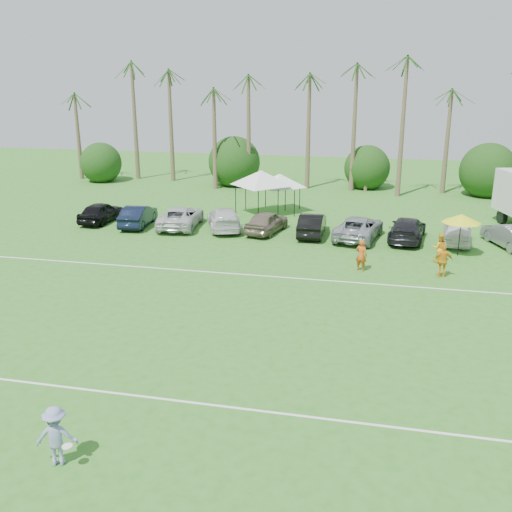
# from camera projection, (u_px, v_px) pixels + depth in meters

# --- Properties ---
(ground) EXTENTS (120.00, 120.00, 0.00)m
(ground) POSITION_uv_depth(u_px,v_px,m) (103.00, 432.00, 16.18)
(ground) COLOR #307021
(ground) RESTS_ON ground
(field_lines) EXTENTS (80.00, 12.10, 0.01)m
(field_lines) POSITION_uv_depth(u_px,v_px,m) (193.00, 320.00, 23.63)
(field_lines) COLOR white
(field_lines) RESTS_ON ground
(palm_tree_0) EXTENTS (2.40, 2.40, 8.90)m
(palm_tree_0) POSITION_uv_depth(u_px,v_px,m) (69.00, 101.00, 53.83)
(palm_tree_0) COLOR brown
(palm_tree_0) RESTS_ON ground
(palm_tree_1) EXTENTS (2.40, 2.40, 9.90)m
(palm_tree_1) POSITION_uv_depth(u_px,v_px,m) (117.00, 91.00, 52.55)
(palm_tree_1) COLOR brown
(palm_tree_1) RESTS_ON ground
(palm_tree_2) EXTENTS (2.40, 2.40, 10.90)m
(palm_tree_2) POSITION_uv_depth(u_px,v_px,m) (168.00, 82.00, 51.27)
(palm_tree_2) COLOR brown
(palm_tree_2) RESTS_ON ground
(palm_tree_3) EXTENTS (2.40, 2.40, 11.90)m
(palm_tree_3) POSITION_uv_depth(u_px,v_px,m) (211.00, 72.00, 50.19)
(palm_tree_3) COLOR brown
(palm_tree_3) RESTS_ON ground
(palm_tree_4) EXTENTS (2.40, 2.40, 8.90)m
(palm_tree_4) POSITION_uv_depth(u_px,v_px,m) (255.00, 102.00, 50.15)
(palm_tree_4) COLOR brown
(palm_tree_4) RESTS_ON ground
(palm_tree_5) EXTENTS (2.40, 2.40, 9.90)m
(palm_tree_5) POSITION_uv_depth(u_px,v_px,m) (300.00, 92.00, 49.07)
(palm_tree_5) COLOR brown
(palm_tree_5) RESTS_ON ground
(palm_tree_6) EXTENTS (2.40, 2.40, 10.90)m
(palm_tree_6) POSITION_uv_depth(u_px,v_px,m) (347.00, 82.00, 47.99)
(palm_tree_6) COLOR brown
(palm_tree_6) RESTS_ON ground
(palm_tree_7) EXTENTS (2.40, 2.40, 11.90)m
(palm_tree_7) POSITION_uv_depth(u_px,v_px,m) (397.00, 71.00, 46.92)
(palm_tree_7) COLOR brown
(palm_tree_7) RESTS_ON ground
(palm_tree_8) EXTENTS (2.40, 2.40, 8.90)m
(palm_tree_8) POSITION_uv_depth(u_px,v_px,m) (457.00, 104.00, 46.67)
(palm_tree_8) COLOR brown
(palm_tree_8) RESTS_ON ground
(bush_tree_0) EXTENTS (4.00, 4.00, 4.00)m
(bush_tree_0) POSITION_uv_depth(u_px,v_px,m) (108.00, 161.00, 55.86)
(bush_tree_0) COLOR brown
(bush_tree_0) RESTS_ON ground
(bush_tree_1) EXTENTS (4.00, 4.00, 4.00)m
(bush_tree_1) POSITION_uv_depth(u_px,v_px,m) (236.00, 165.00, 53.20)
(bush_tree_1) COLOR brown
(bush_tree_1) RESTS_ON ground
(bush_tree_2) EXTENTS (4.00, 4.00, 4.00)m
(bush_tree_2) POSITION_uv_depth(u_px,v_px,m) (367.00, 169.00, 50.74)
(bush_tree_2) COLOR brown
(bush_tree_2) RESTS_ON ground
(bush_tree_3) EXTENTS (4.00, 4.00, 4.00)m
(bush_tree_3) POSITION_uv_depth(u_px,v_px,m) (486.00, 173.00, 48.70)
(bush_tree_3) COLOR brown
(bush_tree_3) RESTS_ON ground
(sideline_player_a) EXTENTS (0.70, 0.58, 1.66)m
(sideline_player_a) POSITION_uv_depth(u_px,v_px,m) (361.00, 255.00, 29.45)
(sideline_player_a) COLOR #D15317
(sideline_player_a) RESTS_ON ground
(sideline_player_b) EXTENTS (0.84, 0.68, 1.63)m
(sideline_player_b) POSITION_uv_depth(u_px,v_px,m) (440.00, 248.00, 30.74)
(sideline_player_b) COLOR #FFA81C
(sideline_player_b) RESTS_ON ground
(sideline_player_c) EXTENTS (1.06, 0.60, 1.70)m
(sideline_player_c) POSITION_uv_depth(u_px,v_px,m) (443.00, 261.00, 28.47)
(sideline_player_c) COLOR orange
(sideline_player_c) RESTS_ON ground
(canopy_tent_left) EXTENTS (4.68, 4.68, 3.79)m
(canopy_tent_left) POSITION_uv_depth(u_px,v_px,m) (261.00, 170.00, 40.78)
(canopy_tent_left) COLOR black
(canopy_tent_left) RESTS_ON ground
(canopy_tent_right) EXTENTS (4.10, 4.10, 3.32)m
(canopy_tent_right) POSITION_uv_depth(u_px,v_px,m) (280.00, 174.00, 41.75)
(canopy_tent_right) COLOR black
(canopy_tent_right) RESTS_ON ground
(market_umbrella) EXTENTS (2.15, 2.15, 2.40)m
(market_umbrella) POSITION_uv_depth(u_px,v_px,m) (462.00, 218.00, 31.53)
(market_umbrella) COLOR black
(market_umbrella) RESTS_ON ground
(frisbee_player) EXTENTS (1.20, 0.89, 1.65)m
(frisbee_player) POSITION_uv_depth(u_px,v_px,m) (56.00, 436.00, 14.63)
(frisbee_player) COLOR #828CB9
(frisbee_player) RESTS_ON ground
(parked_car_0) EXTENTS (1.88, 4.24, 1.42)m
(parked_car_0) POSITION_uv_depth(u_px,v_px,m) (101.00, 212.00, 39.37)
(parked_car_0) COLOR black
(parked_car_0) RESTS_ON ground
(parked_car_1) EXTENTS (1.93, 4.43, 1.42)m
(parked_car_1) POSITION_uv_depth(u_px,v_px,m) (138.00, 216.00, 38.36)
(parked_car_1) COLOR black
(parked_car_1) RESTS_ON ground
(parked_car_2) EXTENTS (2.87, 5.32, 1.42)m
(parked_car_2) POSITION_uv_depth(u_px,v_px,m) (181.00, 217.00, 38.03)
(parked_car_2) COLOR silver
(parked_car_2) RESTS_ON ground
(parked_car_3) EXTENTS (3.59, 5.27, 1.42)m
(parked_car_3) POSITION_uv_depth(u_px,v_px,m) (224.00, 218.00, 37.59)
(parked_car_3) COLOR silver
(parked_car_3) RESTS_ON ground
(parked_car_4) EXTENTS (2.49, 4.42, 1.42)m
(parked_car_4) POSITION_uv_depth(u_px,v_px,m) (267.00, 222.00, 36.75)
(parked_car_4) COLOR #7A6A5A
(parked_car_4) RESTS_ON ground
(parked_car_5) EXTENTS (1.59, 4.33, 1.42)m
(parked_car_5) POSITION_uv_depth(u_px,v_px,m) (312.00, 224.00, 36.10)
(parked_car_5) COLOR black
(parked_car_5) RESTS_ON ground
(parked_car_6) EXTENTS (3.21, 5.44, 1.42)m
(parked_car_6) POSITION_uv_depth(u_px,v_px,m) (359.00, 228.00, 35.30)
(parked_car_6) COLOR #949AA1
(parked_car_6) RESTS_ON ground
(parked_car_7) EXTENTS (2.62, 5.11, 1.42)m
(parked_car_7) POSITION_uv_depth(u_px,v_px,m) (407.00, 229.00, 34.98)
(parked_car_7) COLOR black
(parked_car_7) RESTS_ON ground
(parked_car_8) EXTENTS (2.17, 4.34, 1.42)m
(parked_car_8) POSITION_uv_depth(u_px,v_px,m) (458.00, 232.00, 34.34)
(parked_car_8) COLOR white
(parked_car_8) RESTS_ON ground
(parked_car_9) EXTENTS (2.84, 4.56, 1.42)m
(parked_car_9) POSITION_uv_depth(u_px,v_px,m) (510.00, 235.00, 33.58)
(parked_car_9) COLOR slate
(parked_car_9) RESTS_ON ground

